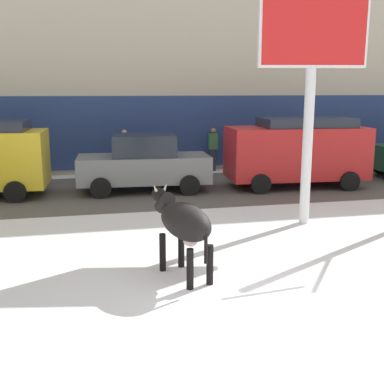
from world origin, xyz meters
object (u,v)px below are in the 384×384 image
object	(u,v)px
billboard	(313,42)
pedestrian_far_left	(213,149)
car_grey_sedan	(144,163)
cow_black	(183,222)
pedestrian_by_cars	(259,148)
pedestrian_near_billboard	(125,152)
car_red_van	(297,150)

from	to	relation	value
billboard	pedestrian_far_left	bearing A→B (deg)	91.19
car_grey_sedan	billboard	bearing A→B (deg)	-54.23
cow_black	car_grey_sedan	distance (m)	7.51
pedestrian_by_cars	pedestrian_near_billboard	bearing A→B (deg)	180.00
car_red_van	pedestrian_by_cars	xyz separation A→B (m)	(0.04, 3.79, -0.36)
cow_black	pedestrian_near_billboard	distance (m)	10.90
pedestrian_by_cars	pedestrian_far_left	bearing A→B (deg)	180.00
cow_black	pedestrian_near_billboard	xyz separation A→B (m)	(-0.09, 10.90, -0.11)
pedestrian_near_billboard	car_grey_sedan	bearing A→B (deg)	-84.60
billboard	pedestrian_by_cars	size ratio (longest dim) A/B	3.21
car_red_van	pedestrian_by_cars	size ratio (longest dim) A/B	2.72
car_red_van	pedestrian_by_cars	bearing A→B (deg)	89.35
cow_black	pedestrian_far_left	distance (m)	11.44
car_grey_sedan	pedestrian_near_billboard	xyz separation A→B (m)	(-0.32, 3.40, -0.03)
pedestrian_near_billboard	pedestrian_by_cars	xyz separation A→B (m)	(5.49, 0.00, 0.00)
car_grey_sedan	car_red_van	xyz separation A→B (m)	(5.13, -0.39, 0.33)
car_red_van	car_grey_sedan	bearing A→B (deg)	175.62
cow_black	car_red_van	world-z (taller)	car_red_van
billboard	pedestrian_far_left	world-z (taller)	billboard
pedestrian_far_left	cow_black	bearing A→B (deg)	-107.60
car_red_van	pedestrian_near_billboard	distance (m)	6.65
car_red_van	pedestrian_by_cars	world-z (taller)	car_red_van
billboard	pedestrian_far_left	distance (m)	8.81
pedestrian_by_cars	pedestrian_far_left	distance (m)	1.94
pedestrian_far_left	pedestrian_by_cars	bearing A→B (deg)	0.00
car_grey_sedan	pedestrian_near_billboard	distance (m)	3.41
car_grey_sedan	pedestrian_by_cars	distance (m)	6.19
billboard	pedestrian_by_cars	world-z (taller)	billboard
cow_black	car_grey_sedan	world-z (taller)	car_grey_sedan
cow_black	billboard	size ratio (longest dim) A/B	0.35
pedestrian_by_cars	billboard	bearing A→B (deg)	-102.33
car_red_van	pedestrian_near_billboard	size ratio (longest dim) A/B	2.72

